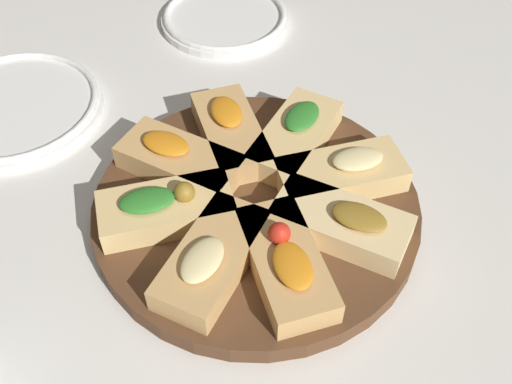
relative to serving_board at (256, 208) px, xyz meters
name	(u,v)px	position (x,y,z in m)	size (l,w,h in m)	color
ground_plane	(256,215)	(0.00, 0.00, -0.01)	(3.00, 3.00, 0.00)	silver
serving_board	(256,208)	(0.00, 0.00, 0.00)	(0.33, 0.33, 0.02)	#51331E
focaccia_slice_0	(342,223)	(0.04, -0.08, 0.03)	(0.11, 0.14, 0.04)	#E5C689
focaccia_slice_1	(342,173)	(0.08, -0.03, 0.03)	(0.14, 0.10, 0.04)	#DBB775
focaccia_slice_2	(295,136)	(0.08, 0.04, 0.03)	(0.14, 0.11, 0.04)	#DBB775
focaccia_slice_3	(231,132)	(0.03, 0.08, 0.03)	(0.10, 0.14, 0.04)	tan
focaccia_slice_4	(179,160)	(-0.04, 0.08, 0.03)	(0.10, 0.14, 0.04)	tan
focaccia_slice_5	(166,208)	(-0.08, 0.03, 0.03)	(0.14, 0.10, 0.04)	#DBB775
focaccia_slice_6	(212,259)	(-0.08, -0.04, 0.03)	(0.14, 0.11, 0.04)	tan
focaccia_slice_7	(286,262)	(-0.03, -0.08, 0.03)	(0.10, 0.14, 0.04)	tan
plate_left	(14,106)	(-0.13, 0.31, 0.00)	(0.21, 0.21, 0.02)	white
plate_right	(225,18)	(0.18, 0.31, 0.00)	(0.18, 0.18, 0.02)	white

